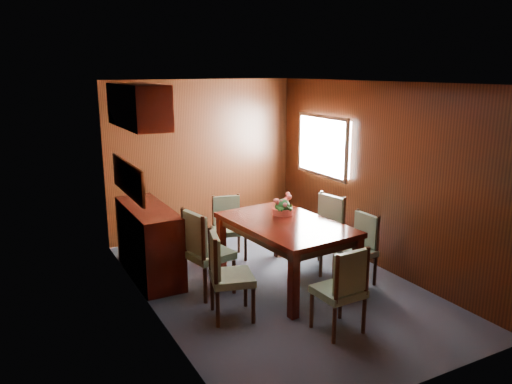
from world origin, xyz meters
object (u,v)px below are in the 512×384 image
dining_table (285,231)px  chair_right_near (360,244)px  chair_head (343,286)px  flower_centerpiece (283,204)px  chair_left_near (225,271)px  sideboard (149,242)px

dining_table → chair_right_near: bearing=-30.9°
chair_head → flower_centerpiece: size_ratio=3.30×
dining_table → flower_centerpiece: bearing=60.3°
dining_table → chair_left_near: (-1.00, -0.45, -0.15)m
sideboard → chair_right_near: sideboard is taller
sideboard → chair_head: chair_head is taller
dining_table → chair_left_near: bearing=-160.8°
flower_centerpiece → chair_head: bearing=-99.4°
sideboard → dining_table: sideboard is taller
chair_left_near → chair_right_near: chair_left_near is taller
chair_left_near → dining_table: bearing=129.3°
sideboard → chair_right_near: 2.60m
chair_right_near → chair_head: bearing=131.4°
chair_left_near → flower_centerpiece: size_ratio=3.43×
chair_right_near → chair_head: 1.30m
sideboard → chair_right_near: bearing=-32.3°
sideboard → chair_left_near: chair_left_near is taller
sideboard → flower_centerpiece: flower_centerpiece is taller
sideboard → dining_table: 1.71m
chair_right_near → chair_head: chair_head is taller
chair_left_near → chair_right_near: size_ratio=1.08×
dining_table → chair_left_near: size_ratio=1.86×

